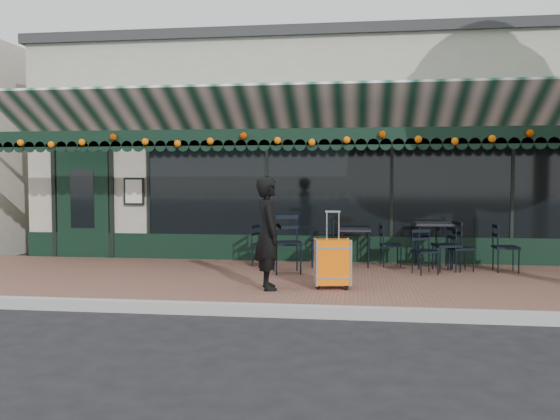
# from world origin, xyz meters

# --- Properties ---
(ground) EXTENTS (80.00, 80.00, 0.00)m
(ground) POSITION_xyz_m (0.00, 0.00, 0.00)
(ground) COLOR black
(ground) RESTS_ON ground
(sidewalk) EXTENTS (18.00, 4.00, 0.15)m
(sidewalk) POSITION_xyz_m (0.00, 2.00, 0.07)
(sidewalk) COLOR brown
(sidewalk) RESTS_ON ground
(curb) EXTENTS (18.00, 0.16, 0.15)m
(curb) POSITION_xyz_m (0.00, -0.08, 0.07)
(curb) COLOR #9E9E99
(curb) RESTS_ON ground
(restaurant_building) EXTENTS (12.00, 9.60, 4.50)m
(restaurant_building) POSITION_xyz_m (0.00, 7.84, 2.27)
(restaurant_building) COLOR gray
(restaurant_building) RESTS_ON ground
(woman) EXTENTS (0.54, 0.68, 1.62)m
(woman) POSITION_xyz_m (-0.51, 0.98, 0.96)
(woman) COLOR black
(woman) RESTS_ON sidewalk
(suitcase) EXTENTS (0.53, 0.36, 1.13)m
(suitcase) POSITION_xyz_m (0.41, 1.13, 0.53)
(suitcase) COLOR #FF6808
(suitcase) RESTS_ON sidewalk
(cafe_table_a) EXTENTS (0.66, 0.66, 0.81)m
(cafe_table_a) POSITION_xyz_m (2.12, 3.44, 0.88)
(cafe_table_a) COLOR black
(cafe_table_a) RESTS_ON sidewalk
(cafe_table_b) EXTENTS (0.56, 0.56, 0.69)m
(cafe_table_b) POSITION_xyz_m (0.73, 3.42, 0.77)
(cafe_table_b) COLOR black
(cafe_table_b) RESTS_ON sidewalk
(chair_a_left) EXTENTS (0.53, 0.53, 0.88)m
(chair_a_left) POSITION_xyz_m (2.30, 3.05, 0.59)
(chair_a_left) COLOR black
(chair_a_left) RESTS_ON sidewalk
(chair_a_right) EXTENTS (0.48, 0.48, 0.78)m
(chair_a_right) POSITION_xyz_m (2.55, 3.08, 0.54)
(chair_a_right) COLOR black
(chair_a_right) RESTS_ON sidewalk
(chair_a_front) EXTENTS (0.49, 0.49, 0.76)m
(chair_a_front) POSITION_xyz_m (1.90, 2.65, 0.53)
(chair_a_front) COLOR black
(chair_a_front) RESTS_ON sidewalk
(chair_a_extra) EXTENTS (0.43, 0.43, 0.83)m
(chair_a_extra) POSITION_xyz_m (3.30, 3.10, 0.56)
(chair_a_extra) COLOR black
(chair_a_extra) RESTS_ON sidewalk
(chair_b_left) EXTENTS (0.48, 0.48, 0.90)m
(chair_b_left) POSITION_xyz_m (0.13, 3.26, 0.60)
(chair_b_left) COLOR black
(chair_b_left) RESTS_ON sidewalk
(chair_b_right) EXTENTS (0.43, 0.43, 0.76)m
(chair_b_right) POSITION_xyz_m (1.37, 3.52, 0.53)
(chair_b_right) COLOR black
(chair_b_right) RESTS_ON sidewalk
(chair_b_front) EXTENTS (0.61, 0.61, 1.00)m
(chair_b_front) POSITION_xyz_m (-0.42, 2.47, 0.65)
(chair_b_front) COLOR black
(chair_b_front) RESTS_ON sidewalk
(chair_solo) EXTENTS (0.46, 0.46, 0.76)m
(chair_solo) POSITION_xyz_m (-0.96, 3.30, 0.53)
(chair_solo) COLOR black
(chair_solo) RESTS_ON sidewalk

